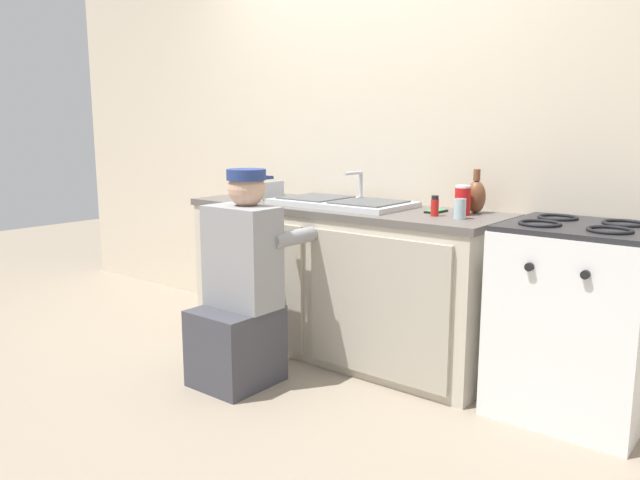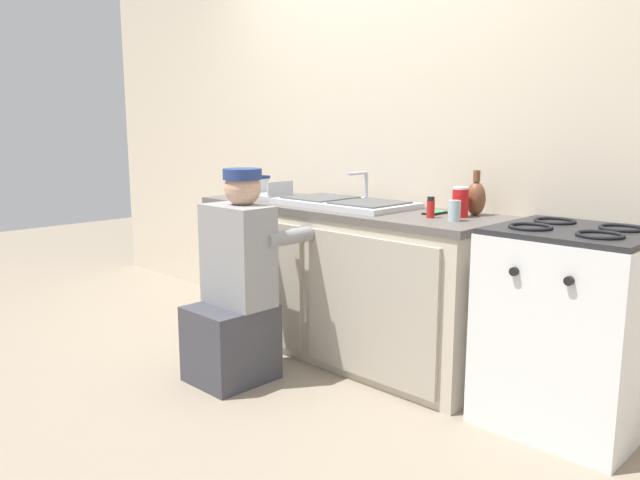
{
  "view_description": "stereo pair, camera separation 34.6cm",
  "coord_description": "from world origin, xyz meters",
  "views": [
    {
      "loc": [
        2.13,
        -2.56,
        1.31
      ],
      "look_at": [
        0.0,
        0.1,
        0.69
      ],
      "focal_mm": 35.0,
      "sensor_mm": 36.0,
      "label": 1
    },
    {
      "loc": [
        2.38,
        -2.33,
        1.31
      ],
      "look_at": [
        0.0,
        0.1,
        0.69
      ],
      "focal_mm": 35.0,
      "sensor_mm": 36.0,
      "label": 2
    }
  ],
  "objects": [
    {
      "name": "spice_bottle_red",
      "position": [
        0.63,
        0.25,
        0.92
      ],
      "size": [
        0.04,
        0.04,
        0.1
      ],
      "color": "red",
      "rests_on": "countertop"
    },
    {
      "name": "water_glass",
      "position": [
        0.77,
        0.23,
        0.92
      ],
      "size": [
        0.06,
        0.06,
        0.1
      ],
      "color": "#ADC6CC",
      "rests_on": "countertop"
    },
    {
      "name": "countertop",
      "position": [
        0.0,
        0.3,
        0.85
      ],
      "size": [
        1.92,
        0.62,
        0.04
      ],
      "primitive_type": "cube",
      "color": "#5B5651",
      "rests_on": "counter_cabinet"
    },
    {
      "name": "soda_cup_red",
      "position": [
        0.72,
        0.37,
        0.94
      ],
      "size": [
        0.08,
        0.08,
        0.15
      ],
      "color": "red",
      "rests_on": "countertop"
    },
    {
      "name": "dish_rack_tray",
      "position": [
        -0.65,
        0.29,
        0.89
      ],
      "size": [
        0.28,
        0.22,
        0.11
      ],
      "color": "#B2B7BC",
      "rests_on": "countertop"
    },
    {
      "name": "counter_cabinet",
      "position": [
        0.0,
        0.29,
        0.41
      ],
      "size": [
        1.88,
        0.62,
        0.83
      ],
      "color": "beige",
      "rests_on": "ground_plane"
    },
    {
      "name": "plumber_person",
      "position": [
        -0.13,
        -0.4,
        0.46
      ],
      "size": [
        0.42,
        0.61,
        1.1
      ],
      "color": "#3F3F47",
      "rests_on": "ground_plane"
    },
    {
      "name": "cell_phone",
      "position": [
        0.57,
        0.38,
        0.87
      ],
      "size": [
        0.07,
        0.14,
        0.01
      ],
      "color": "black",
      "rests_on": "countertop"
    },
    {
      "name": "vase_decorative",
      "position": [
        0.74,
        0.48,
        0.96
      ],
      "size": [
        0.1,
        0.1,
        0.23
      ],
      "color": "brown",
      "rests_on": "countertop"
    },
    {
      "name": "sink_double_basin",
      "position": [
        0.0,
        0.3,
        0.89
      ],
      "size": [
        0.8,
        0.44,
        0.19
      ],
      "color": "silver",
      "rests_on": "countertop"
    },
    {
      "name": "stove_range",
      "position": [
        1.33,
        0.3,
        0.45
      ],
      "size": [
        0.65,
        0.62,
        0.9
      ],
      "color": "white",
      "rests_on": "ground_plane"
    },
    {
      "name": "back_wall",
      "position": [
        0.0,
        0.65,
        1.25
      ],
      "size": [
        6.0,
        0.1,
        2.5
      ],
      "primitive_type": "cube",
      "color": "beige",
      "rests_on": "ground_plane"
    },
    {
      "name": "ground_plane",
      "position": [
        0.0,
        0.0,
        0.0
      ],
      "size": [
        12.0,
        12.0,
        0.0
      ],
      "primitive_type": "plane",
      "color": "gray"
    }
  ]
}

